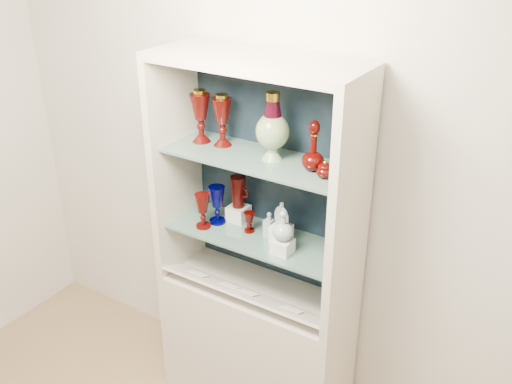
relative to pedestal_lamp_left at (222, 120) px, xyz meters
The scene contains 31 objects.
wall_back 0.34m from the pedestal_lamp_left, 34.43° to the left, with size 3.50×0.02×2.80m, color beige.
cabinet_base 1.25m from the pedestal_lamp_left, 15.09° to the right, with size 1.00×0.40×0.75m, color beige.
cabinet_back_panel 0.38m from the pedestal_lamp_left, 29.04° to the left, with size 0.98×0.02×1.15m, color black.
cabinet_side_left 0.37m from the pedestal_lamp_left, 166.03° to the right, with size 0.04×0.40×1.15m, color beige.
cabinet_side_right 0.76m from the pedestal_lamp_left, ahead, with size 0.04×0.40×1.15m, color beige.
cabinet_top_cap 0.40m from the pedestal_lamp_left, 15.09° to the right, with size 1.00×0.40×0.04m, color beige.
shelf_lower 0.60m from the pedestal_lamp_left, 10.36° to the right, with size 0.92×0.34×0.01m, color slate.
shelf_upper 0.27m from the pedestal_lamp_left, 10.36° to the right, with size 0.92×0.34×0.01m, color slate.
label_ledge 0.87m from the pedestal_lamp_left, 36.77° to the right, with size 0.92×0.18×0.01m, color beige.
label_card_0 0.86m from the pedestal_lamp_left, 34.58° to the right, with size 0.10×0.07×0.00m, color white.
label_card_1 0.96m from the pedestal_lamp_left, 18.91° to the right, with size 0.10×0.07×0.00m, color white.
label_card_2 0.82m from the pedestal_lamp_left, 107.59° to the right, with size 0.10×0.07×0.00m, color white.
label_card_3 0.83m from the pedestal_lamp_left, 50.07° to the right, with size 0.10×0.07×0.00m, color white.
pedestal_lamp_left is the anchor object (origin of this frame).
pedestal_lamp_right 0.12m from the pedestal_lamp_left, behind, with size 0.10×0.10×0.26m, color #4A0906, non-canonical shape.
enamel_urn 0.30m from the pedestal_lamp_left, ahead, with size 0.15×0.15×0.32m, color #094323, non-canonical shape.
ruby_decanter_a 0.51m from the pedestal_lamp_left, ahead, with size 0.10×0.10×0.26m, color #430502, non-canonical shape.
ruby_decanter_b 0.67m from the pedestal_lamp_left, ahead, with size 0.09×0.09×0.22m, color #430502, non-canonical shape.
lidded_bowl 0.60m from the pedestal_lamp_left, ahead, with size 0.07×0.07×0.08m, color #430502, non-canonical shape.
cobalt_goblet 0.45m from the pedestal_lamp_left, 119.71° to the right, with size 0.09×0.09×0.20m, color #000041, non-canonical shape.
ruby_goblet_tall 0.47m from the pedestal_lamp_left, 114.52° to the right, with size 0.08×0.08×0.19m, color #4A0906, non-canonical shape.
ruby_goblet_small 0.52m from the pedestal_lamp_left, 10.32° to the right, with size 0.06×0.06×0.11m, color #430502, non-canonical shape.
riser_ruby_pitcher 0.51m from the pedestal_lamp_left, 35.12° to the left, with size 0.10×0.10×0.08m, color silver.
ruby_pitcher 0.39m from the pedestal_lamp_left, 35.12° to the left, with size 0.12×0.08×0.17m, color #4A0906, non-canonical shape.
clear_square_bottle 0.56m from the pedestal_lamp_left, ahead, with size 0.05×0.05×0.13m, color #93A6AA, non-canonical shape.
riser_flat_flask 0.62m from the pedestal_lamp_left, ahead, with size 0.09×0.09×0.09m, color silver.
flat_flask 0.53m from the pedestal_lamp_left, ahead, with size 0.09×0.04×0.13m, color #A1ACB3, non-canonical shape.
riser_clear_round_decanter 0.67m from the pedestal_lamp_left, 15.52° to the right, with size 0.09×0.09×0.07m, color silver.
clear_round_decanter 0.59m from the pedestal_lamp_left, 15.52° to the right, with size 0.10×0.10×0.15m, color #93A6AA, non-canonical shape.
riser_cameo_medallion 0.83m from the pedestal_lamp_left, ahead, with size 0.08×0.08×0.10m, color silver.
cameo_medallion 0.77m from the pedestal_lamp_left, ahead, with size 0.12×0.04×0.14m, color black, non-canonical shape.
Camera 1 is at (1.29, -0.52, 2.49)m, focal length 40.00 mm.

